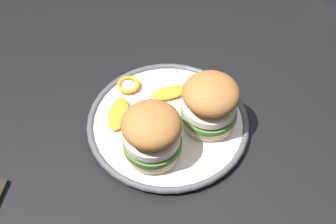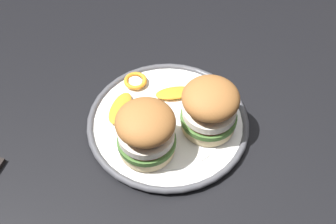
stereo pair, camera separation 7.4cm
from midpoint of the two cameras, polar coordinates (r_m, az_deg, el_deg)
name	(u,v)px [view 1 (the left image)]	position (r m, az deg, el deg)	size (l,w,h in m)	color
dining_table	(189,121)	(0.94, 0.49, -1.36)	(1.24, 0.99, 0.70)	black
dinner_plate	(168,122)	(0.81, -2.61, -1.52)	(0.30, 0.30, 0.02)	white
sandwich_half_left	(210,102)	(0.77, 2.72, 1.10)	(0.11, 0.11, 0.10)	beige
sandwich_half_right	(152,133)	(0.73, -5.04, -2.92)	(0.11, 0.11, 0.10)	beige
orange_peel_curled	(128,85)	(0.86, -7.61, 3.38)	(0.06, 0.06, 0.01)	orange
orange_peel_strip_long	(170,92)	(0.84, -2.27, 2.42)	(0.08, 0.04, 0.01)	orange
orange_peel_strip_short	(118,113)	(0.82, -9.04, -0.34)	(0.08, 0.08, 0.01)	orange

